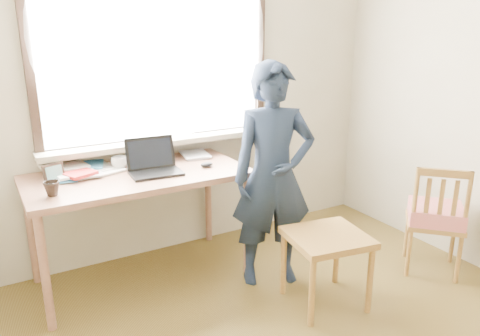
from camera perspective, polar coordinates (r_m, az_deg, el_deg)
room_shell at (r=2.12m, az=12.20°, el=12.95°), size 3.52×4.02×2.61m
desk at (r=3.31m, az=-12.31°, el=-2.01°), size 1.49×0.74×0.80m
laptop at (r=3.28m, az=-10.50°, el=0.42°), size 0.36×0.30×0.23m
mug_white at (r=3.41m, az=-14.49°, el=0.63°), size 0.14×0.14×0.09m
mug_dark at (r=3.00m, az=-21.95°, el=-2.35°), size 0.13×0.13×0.09m
mouse at (r=3.36m, az=-4.09°, el=0.42°), size 0.09×0.06×0.04m
desk_clutter at (r=3.36m, az=-18.48°, el=-0.32°), size 0.93×0.52×0.05m
book_a at (r=3.36m, az=-19.93°, el=-0.70°), size 0.26×0.31×0.03m
book_b at (r=3.63m, az=-7.03°, el=1.48°), size 0.24×0.30×0.02m
picture_frame at (r=3.26m, az=-21.77°, el=-0.63°), size 0.14×0.06×0.11m
work_chair at (r=3.10m, az=10.53°, el=-9.25°), size 0.55×0.53×0.49m
side_chair at (r=3.72m, az=22.74°, el=-5.37°), size 0.54×0.54×0.84m
person at (r=3.21m, az=4.05°, el=-1.03°), size 0.66×0.54×1.56m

